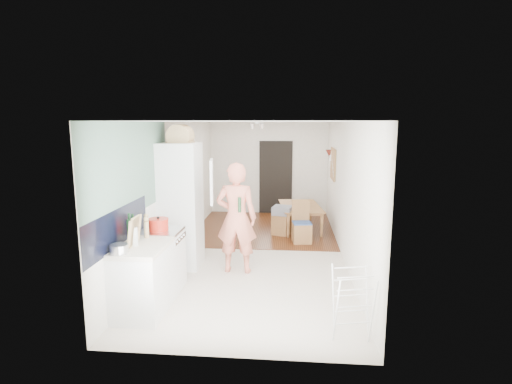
# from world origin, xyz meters

# --- Properties ---
(room_shell) EXTENTS (3.20, 7.00, 2.50)m
(room_shell) POSITION_xyz_m (0.00, 0.00, 1.25)
(room_shell) COLOR white
(room_shell) RESTS_ON ground
(floor) EXTENTS (3.20, 7.00, 0.01)m
(floor) POSITION_xyz_m (0.00, 0.00, 0.00)
(floor) COLOR silver
(floor) RESTS_ON ground
(wood_floor_overlay) EXTENTS (3.20, 3.30, 0.01)m
(wood_floor_overlay) POSITION_xyz_m (0.00, 1.85, 0.01)
(wood_floor_overlay) COLOR #623116
(wood_floor_overlay) RESTS_ON room_shell
(sage_wall_panel) EXTENTS (0.02, 3.00, 1.30)m
(sage_wall_panel) POSITION_xyz_m (-1.59, -2.00, 1.85)
(sage_wall_panel) COLOR slate
(sage_wall_panel) RESTS_ON room_shell
(tile_splashback) EXTENTS (0.02, 1.90, 0.50)m
(tile_splashback) POSITION_xyz_m (-1.59, -2.55, 1.15)
(tile_splashback) COLOR black
(tile_splashback) RESTS_ON room_shell
(doorway_recess) EXTENTS (0.90, 0.04, 2.00)m
(doorway_recess) POSITION_xyz_m (0.20, 3.48, 1.00)
(doorway_recess) COLOR black
(doorway_recess) RESTS_ON room_shell
(base_cabinet) EXTENTS (0.60, 0.90, 0.86)m
(base_cabinet) POSITION_xyz_m (-1.30, -2.55, 0.43)
(base_cabinet) COLOR white
(base_cabinet) RESTS_ON room_shell
(worktop) EXTENTS (0.62, 0.92, 0.06)m
(worktop) POSITION_xyz_m (-1.30, -2.55, 0.89)
(worktop) COLOR beige
(worktop) RESTS_ON room_shell
(range_cooker) EXTENTS (0.60, 0.60, 0.88)m
(range_cooker) POSITION_xyz_m (-1.30, -1.80, 0.44)
(range_cooker) COLOR white
(range_cooker) RESTS_ON room_shell
(cooker_top) EXTENTS (0.60, 0.60, 0.04)m
(cooker_top) POSITION_xyz_m (-1.30, -1.80, 0.90)
(cooker_top) COLOR silver
(cooker_top) RESTS_ON room_shell
(fridge_housing) EXTENTS (0.66, 0.66, 2.15)m
(fridge_housing) POSITION_xyz_m (-1.27, -0.78, 1.07)
(fridge_housing) COLOR white
(fridge_housing) RESTS_ON room_shell
(fridge_door) EXTENTS (0.14, 0.56, 0.70)m
(fridge_door) POSITION_xyz_m (-0.66, -1.08, 1.55)
(fridge_door) COLOR white
(fridge_door) RESTS_ON room_shell
(fridge_interior) EXTENTS (0.02, 0.52, 0.66)m
(fridge_interior) POSITION_xyz_m (-0.96, -0.78, 1.55)
(fridge_interior) COLOR white
(fridge_interior) RESTS_ON room_shell
(pinboard) EXTENTS (0.03, 0.90, 0.70)m
(pinboard) POSITION_xyz_m (1.58, 1.90, 1.55)
(pinboard) COLOR tan
(pinboard) RESTS_ON room_shell
(pinboard_frame) EXTENTS (0.00, 0.94, 0.74)m
(pinboard_frame) POSITION_xyz_m (1.57, 1.90, 1.55)
(pinboard_frame) COLOR #A36D3E
(pinboard_frame) RESTS_ON room_shell
(wall_sconce) EXTENTS (0.18, 0.18, 0.16)m
(wall_sconce) POSITION_xyz_m (1.54, 2.55, 1.75)
(wall_sconce) COLOR maroon
(wall_sconce) RESTS_ON room_shell
(person) EXTENTS (0.81, 0.54, 2.19)m
(person) POSITION_xyz_m (-0.27, -0.98, 1.09)
(person) COLOR #EC8066
(person) RESTS_ON floor
(dining_table) EXTENTS (0.92, 1.45, 0.48)m
(dining_table) POSITION_xyz_m (0.88, 1.87, 0.24)
(dining_table) COLOR #A36D3E
(dining_table) RESTS_ON floor
(dining_chair) EXTENTS (0.42, 0.42, 0.89)m
(dining_chair) POSITION_xyz_m (0.86, 0.75, 0.44)
(dining_chair) COLOR #A36D3E
(dining_chair) RESTS_ON floor
(stool) EXTENTS (0.46, 0.46, 0.47)m
(stool) POSITION_xyz_m (0.42, 1.33, 0.23)
(stool) COLOR #A36D3E
(stool) RESTS_ON floor
(grey_drape) EXTENTS (0.49, 0.49, 0.18)m
(grey_drape) POSITION_xyz_m (0.44, 1.32, 0.56)
(grey_drape) COLOR slate
(grey_drape) RESTS_ON stool
(drying_rack) EXTENTS (0.49, 0.46, 0.82)m
(drying_rack) POSITION_xyz_m (1.35, -2.95, 0.41)
(drying_rack) COLOR white
(drying_rack) RESTS_ON floor
(bread_bin) EXTENTS (0.43, 0.41, 0.22)m
(bread_bin) POSITION_xyz_m (-1.26, -0.70, 2.26)
(bread_bin) COLOR tan
(bread_bin) RESTS_ON fridge_housing
(red_casserole) EXTENTS (0.36, 0.36, 0.18)m
(red_casserole) POSITION_xyz_m (-1.32, -1.82, 1.01)
(red_casserole) COLOR red
(red_casserole) RESTS_ON cooker_top
(steel_pan) EXTENTS (0.25, 0.25, 0.11)m
(steel_pan) POSITION_xyz_m (-1.45, -2.89, 0.98)
(steel_pan) COLOR silver
(steel_pan) RESTS_ON worktop
(held_bottle) EXTENTS (0.05, 0.05, 0.25)m
(held_bottle) POSITION_xyz_m (-0.20, -1.17, 1.19)
(held_bottle) COLOR #193F1F
(held_bottle) RESTS_ON person
(bottle_a) EXTENTS (0.09, 0.09, 0.33)m
(bottle_a) POSITION_xyz_m (-1.46, -2.51, 1.08)
(bottle_a) COLOR #193F1F
(bottle_a) RESTS_ON worktop
(bottle_b) EXTENTS (0.09, 0.09, 0.31)m
(bottle_b) POSITION_xyz_m (-1.45, -2.42, 1.07)
(bottle_b) COLOR #193F1F
(bottle_b) RESTS_ON worktop
(bottle_c) EXTENTS (0.11, 0.11, 0.24)m
(bottle_c) POSITION_xyz_m (-1.38, -2.57, 1.04)
(bottle_c) COLOR beige
(bottle_c) RESTS_ON worktop
(pepper_mill_front) EXTENTS (0.07, 0.07, 0.23)m
(pepper_mill_front) POSITION_xyz_m (-1.35, -2.21, 1.04)
(pepper_mill_front) COLOR tan
(pepper_mill_front) RESTS_ON worktop
(pepper_mill_back) EXTENTS (0.08, 0.08, 0.23)m
(pepper_mill_back) POSITION_xyz_m (-1.42, -2.03, 1.04)
(pepper_mill_back) COLOR tan
(pepper_mill_back) RESTS_ON worktop
(chopping_boards) EXTENTS (0.11, 0.29, 0.39)m
(chopping_boards) POSITION_xyz_m (-1.37, -2.58, 1.11)
(chopping_boards) COLOR tan
(chopping_boards) RESTS_ON worktop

